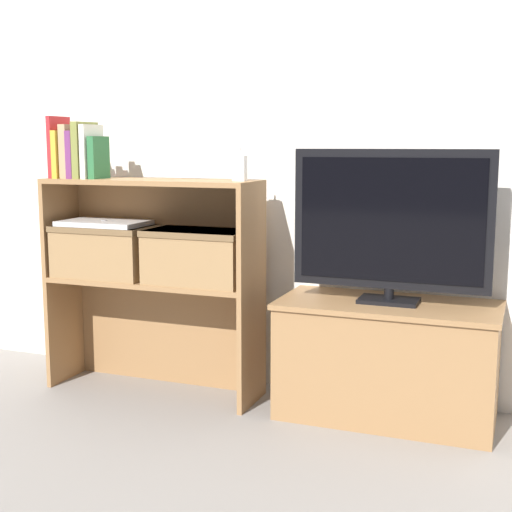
{
  "coord_description": "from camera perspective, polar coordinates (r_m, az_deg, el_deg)",
  "views": [
    {
      "loc": [
        0.99,
        -2.42,
        1.04
      ],
      "look_at": [
        0.0,
        0.14,
        0.6
      ],
      "focal_mm": 50.0,
      "sensor_mm": 36.0,
      "label": 1
    }
  ],
  "objects": [
    {
      "name": "tv_stand",
      "position": [
        2.78,
        10.43,
        -8.18
      ],
      "size": [
        0.82,
        0.4,
        0.45
      ],
      "color": "olive",
      "rests_on": "ground_plane"
    },
    {
      "name": "laptop",
      "position": [
        3.06,
        -12.04,
        2.6
      ],
      "size": [
        0.36,
        0.22,
        0.02
      ],
      "color": "white",
      "rests_on": "storage_basket_left"
    },
    {
      "name": "storage_basket_left",
      "position": [
        3.07,
        -11.97,
        0.59
      ],
      "size": [
        0.41,
        0.24,
        0.22
      ],
      "color": "#937047",
      "rests_on": "bookshelf_lower_tier"
    },
    {
      "name": "storage_basket_right",
      "position": [
        2.86,
        -4.67,
        0.15
      ],
      "size": [
        0.41,
        0.24,
        0.22
      ],
      "color": "#937047",
      "rests_on": "bookshelf_lower_tier"
    },
    {
      "name": "tv",
      "position": [
        2.67,
        10.75,
        2.66
      ],
      "size": [
        0.73,
        0.14,
        0.57
      ],
      "color": "black",
      "rests_on": "tv_stand"
    },
    {
      "name": "book_forest",
      "position": [
        3.02,
        -12.47,
        7.7
      ],
      "size": [
        0.03,
        0.12,
        0.17
      ],
      "color": "#286638",
      "rests_on": "bookshelf_upper_tier"
    },
    {
      "name": "book_mustard",
      "position": [
        3.12,
        -15.08,
        7.85
      ],
      "size": [
        0.02,
        0.15,
        0.2
      ],
      "color": "gold",
      "rests_on": "bookshelf_upper_tier"
    },
    {
      "name": "book_olive",
      "position": [
        3.06,
        -13.51,
        8.22
      ],
      "size": [
        0.03,
        0.15,
        0.23
      ],
      "color": "olive",
      "rests_on": "bookshelf_upper_tier"
    },
    {
      "name": "bookshelf_upper_tier",
      "position": [
        3.0,
        -7.86,
        3.29
      ],
      "size": [
        0.91,
        0.27,
        0.41
      ],
      "color": "olive",
      "rests_on": "bookshelf_lower_tier"
    },
    {
      "name": "book_crimson",
      "position": [
        3.13,
        -15.47,
        8.38
      ],
      "size": [
        0.02,
        0.14,
        0.26
      ],
      "color": "#B22328",
      "rests_on": "bookshelf_upper_tier"
    },
    {
      "name": "wall_back",
      "position": [
        3.01,
        1.98,
        12.07
      ],
      "size": [
        10.0,
        0.05,
        2.4
      ],
      "color": "silver",
      "rests_on": "ground_plane"
    },
    {
      "name": "book_ivory",
      "position": [
        3.04,
        -13.0,
        8.13
      ],
      "size": [
        0.02,
        0.14,
        0.22
      ],
      "color": "silver",
      "rests_on": "bookshelf_upper_tier"
    },
    {
      "name": "book_plum",
      "position": [
        3.08,
        -14.04,
        7.87
      ],
      "size": [
        0.03,
        0.14,
        0.2
      ],
      "color": "#6B2D66",
      "rests_on": "bookshelf_upper_tier"
    },
    {
      "name": "ground_plane",
      "position": [
        2.81,
        -1.02,
        -12.67
      ],
      "size": [
        16.0,
        16.0,
        0.0
      ],
      "primitive_type": "plane",
      "color": "gray"
    },
    {
      "name": "book_tan",
      "position": [
        3.1,
        -14.59,
        8.1
      ],
      "size": [
        0.03,
        0.12,
        0.22
      ],
      "color": "tan",
      "rests_on": "bookshelf_upper_tier"
    },
    {
      "name": "bookshelf_lower_tier",
      "position": [
        3.08,
        -7.66,
        -4.96
      ],
      "size": [
        0.91,
        0.27,
        0.48
      ],
      "color": "olive",
      "rests_on": "ground_plane"
    },
    {
      "name": "baby_monitor",
      "position": [
        2.77,
        -1.31,
        7.04
      ],
      "size": [
        0.05,
        0.04,
        0.13
      ],
      "color": "white",
      "rests_on": "bookshelf_upper_tier"
    }
  ]
}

